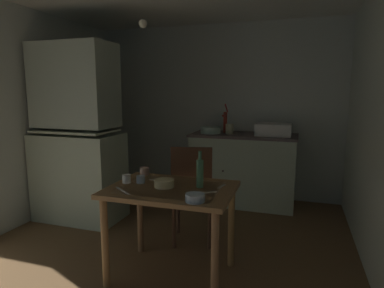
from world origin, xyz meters
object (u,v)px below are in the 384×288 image
object	(u,v)px
hutch_cabinet	(78,139)
serving_bowl_wide	(164,183)
sink_basin	(273,129)
mixing_bowl_counter	(211,130)
dining_table	(171,201)
glass_bottle	(200,173)
teacup_mint	(141,179)
hand_pump	(225,120)
chair_far_side	(192,193)

from	to	relation	value
hutch_cabinet	serving_bowl_wide	world-z (taller)	hutch_cabinet
sink_basin	mixing_bowl_counter	xyz separation A→B (m)	(-0.81, -0.05, -0.03)
dining_table	serving_bowl_wide	size ratio (longest dim) A/B	6.22
mixing_bowl_counter	glass_bottle	size ratio (longest dim) A/B	0.91
serving_bowl_wide	teacup_mint	size ratio (longest dim) A/B	2.22
glass_bottle	dining_table	bearing A→B (deg)	-161.68
hand_pump	dining_table	world-z (taller)	hand_pump
sink_basin	dining_table	distance (m)	2.07
serving_bowl_wide	hutch_cabinet	bearing A→B (deg)	149.91
sink_basin	glass_bottle	size ratio (longest dim) A/B	1.52
hutch_cabinet	sink_basin	bearing A→B (deg)	28.04
glass_bottle	serving_bowl_wide	bearing A→B (deg)	-164.52
sink_basin	chair_far_side	size ratio (longest dim) A/B	0.45
chair_far_side	teacup_mint	bearing A→B (deg)	-116.38
hand_pump	serving_bowl_wide	xyz separation A→B (m)	(-0.05, -1.99, -0.33)
hutch_cabinet	dining_table	bearing A→B (deg)	-28.98
glass_bottle	hutch_cabinet	bearing A→B (deg)	156.15
chair_far_side	teacup_mint	distance (m)	0.66
hutch_cabinet	teacup_mint	world-z (taller)	hutch_cabinet
dining_table	teacup_mint	bearing A→B (deg)	172.02
teacup_mint	serving_bowl_wide	bearing A→B (deg)	-11.01
hutch_cabinet	sink_basin	size ratio (longest dim) A/B	4.58
hutch_cabinet	chair_far_side	xyz separation A→B (m)	(1.46, -0.24, -0.43)
serving_bowl_wide	chair_far_side	bearing A→B (deg)	85.99
dining_table	teacup_mint	xyz separation A→B (m)	(-0.29, 0.04, 0.14)
mixing_bowl_counter	hutch_cabinet	bearing A→B (deg)	-140.36
dining_table	mixing_bowl_counter	bearing A→B (deg)	95.62
hand_pump	hutch_cabinet	bearing A→B (deg)	-141.53
hand_pump	chair_far_side	xyz separation A→B (m)	(-0.01, -1.40, -0.59)
hand_pump	chair_far_side	bearing A→B (deg)	-90.23
hand_pump	glass_bottle	xyz separation A→B (m)	(0.22, -1.91, -0.24)
sink_basin	dining_table	xyz separation A→B (m)	(-0.63, -1.94, -0.38)
sink_basin	mixing_bowl_counter	bearing A→B (deg)	-176.48
teacup_mint	glass_bottle	bearing A→B (deg)	3.52
dining_table	chair_far_side	size ratio (longest dim) A/B	1.00
teacup_mint	dining_table	bearing A→B (deg)	-7.98
chair_far_side	serving_bowl_wide	xyz separation A→B (m)	(-0.04, -0.59, 0.26)
dining_table	chair_far_side	bearing A→B (deg)	91.60
hutch_cabinet	teacup_mint	bearing A→B (deg)	-33.15
sink_basin	mixing_bowl_counter	distance (m)	0.81
dining_table	glass_bottle	world-z (taller)	glass_bottle
mixing_bowl_counter	chair_far_side	distance (m)	1.40
serving_bowl_wide	mixing_bowl_counter	bearing A→B (deg)	93.87
mixing_bowl_counter	serving_bowl_wide	world-z (taller)	mixing_bowl_counter
teacup_mint	glass_bottle	size ratio (longest dim) A/B	0.25
chair_far_side	serving_bowl_wide	world-z (taller)	chair_far_side
hutch_cabinet	chair_far_side	world-z (taller)	hutch_cabinet
hand_pump	glass_bottle	bearing A→B (deg)	-83.31
hand_pump	teacup_mint	world-z (taller)	hand_pump
glass_bottle	hand_pump	bearing A→B (deg)	96.69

